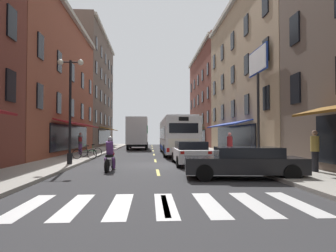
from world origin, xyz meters
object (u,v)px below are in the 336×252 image
at_px(bicycle_near, 84,154).
at_px(box_truck, 138,133).
at_px(motorcycle_rider, 110,156).
at_px(pedestrian_mid, 315,150).
at_px(sedan_mid, 140,142).
at_px(bicycle_mid, 91,152).
at_px(billboard_sign, 258,73).
at_px(pedestrian_near, 80,143).
at_px(pedestrian_far, 230,145).
at_px(street_lamp_twin, 70,106).
at_px(sedan_near, 244,162).
at_px(sedan_far, 190,153).
at_px(transit_bus, 176,136).

bearing_deg(bicycle_near, box_truck, 80.73).
bearing_deg(box_truck, motorcycle_rider, -91.02).
bearing_deg(bicycle_near, pedestrian_mid, -33.24).
distance_m(sedan_mid, bicycle_mid, 25.76).
xyz_separation_m(billboard_sign, pedestrian_near, (-13.27, 5.58, -4.94)).
xyz_separation_m(billboard_sign, pedestrian_far, (-2.15, -0.54, -4.99)).
bearing_deg(bicycle_mid, bicycle_near, -88.58).
bearing_deg(bicycle_mid, street_lamp_twin, -90.30).
distance_m(sedan_near, motorcycle_rider, 6.32).
xyz_separation_m(motorcycle_rider, bicycle_near, (-2.43, 5.65, -0.21)).
distance_m(box_truck, street_lamp_twin, 21.01).
relative_size(billboard_sign, box_truck, 0.91).
bearing_deg(billboard_sign, pedestrian_mid, -91.81).
bearing_deg(pedestrian_mid, sedan_far, 10.59).
relative_size(transit_bus, pedestrian_far, 7.00).
height_order(sedan_near, sedan_mid, sedan_mid).
distance_m(box_truck, sedan_near, 26.43).
bearing_deg(pedestrian_mid, transit_bus, -16.84).
relative_size(transit_bus, bicycle_near, 7.32).
bearing_deg(transit_bus, pedestrian_mid, -71.47).
bearing_deg(pedestrian_mid, sedan_near, 69.53).
bearing_deg(pedestrian_mid, billboard_sign, -37.18).
xyz_separation_m(sedan_far, bicycle_mid, (-6.75, 5.26, -0.20)).
xyz_separation_m(billboard_sign, box_truck, (-8.92, 17.58, -4.05)).
xyz_separation_m(pedestrian_mid, street_lamp_twin, (-11.62, 4.20, 2.27)).
height_order(bicycle_mid, pedestrian_mid, pedestrian_mid).
bearing_deg(pedestrian_near, pedestrian_mid, -57.81).
xyz_separation_m(sedan_near, bicycle_near, (-8.08, 8.47, -0.15)).
xyz_separation_m(sedan_mid, bicycle_mid, (-2.86, -25.60, -0.22)).
height_order(sedan_far, pedestrian_mid, pedestrian_mid).
relative_size(sedan_far, pedestrian_near, 2.60).
relative_size(pedestrian_near, pedestrian_mid, 1.01).
height_order(pedestrian_near, street_lamp_twin, street_lamp_twin).
bearing_deg(street_lamp_twin, pedestrian_mid, -19.88).
height_order(billboard_sign, transit_bus, billboard_sign).
relative_size(sedan_near, motorcycle_rider, 2.30).
xyz_separation_m(billboard_sign, pedestrian_mid, (-0.23, -7.38, -4.97)).
height_order(sedan_near, pedestrian_mid, pedestrian_mid).
bearing_deg(pedestrian_near, motorcycle_rider, -83.37).
relative_size(bicycle_near, pedestrian_mid, 0.94).
relative_size(billboard_sign, pedestrian_near, 4.18).
height_order(transit_bus, sedan_mid, transit_bus).
bearing_deg(pedestrian_far, bicycle_mid, -170.02).
distance_m(motorcycle_rider, bicycle_near, 6.15).
height_order(transit_bus, pedestrian_far, transit_bus).
bearing_deg(bicycle_near, sedan_far, -23.25).
height_order(billboard_sign, motorcycle_rider, billboard_sign).
distance_m(billboard_sign, bicycle_mid, 13.30).
relative_size(motorcycle_rider, pedestrian_far, 1.17).
relative_size(sedan_far, bicycle_near, 2.78).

